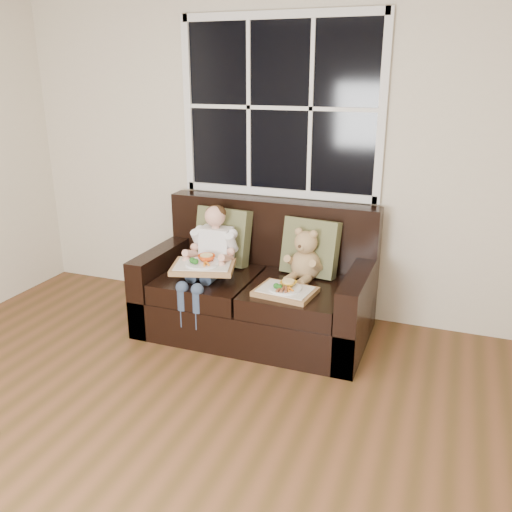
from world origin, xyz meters
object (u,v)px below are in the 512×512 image
at_px(teddy_bear, 305,259).
at_px(tray_right, 285,290).
at_px(loveseat, 258,291).
at_px(child, 211,252).
at_px(tray_left, 203,265).

bearing_deg(teddy_bear, tray_right, -86.75).
relative_size(loveseat, child, 2.16).
relative_size(tray_left, tray_right, 1.21).
distance_m(teddy_bear, tray_right, 0.36).
xyz_separation_m(loveseat, tray_left, (-0.33, -0.28, 0.27)).
bearing_deg(loveseat, tray_right, -43.31).
height_order(teddy_bear, tray_left, teddy_bear).
bearing_deg(teddy_bear, tray_left, -143.93).
height_order(child, tray_left, child).
height_order(teddy_bear, tray_right, teddy_bear).
distance_m(loveseat, tray_left, 0.50).
xyz_separation_m(loveseat, child, (-0.34, -0.12, 0.32)).
distance_m(loveseat, child, 0.48).
relative_size(teddy_bear, tray_right, 0.93).
relative_size(loveseat, teddy_bear, 4.25).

